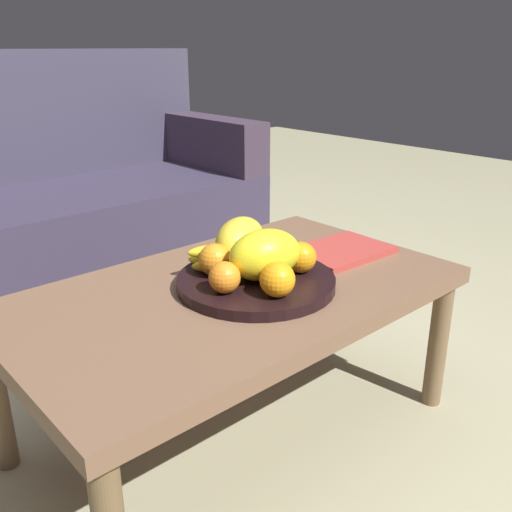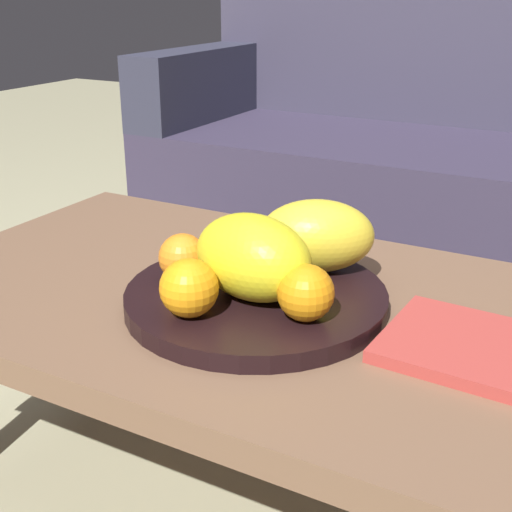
# 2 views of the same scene
# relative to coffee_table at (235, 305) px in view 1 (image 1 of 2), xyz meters

# --- Properties ---
(ground_plane) EXTENTS (8.00, 8.00, 0.00)m
(ground_plane) POSITION_rel_coffee_table_xyz_m (0.00, 0.00, -0.35)
(ground_plane) COLOR tan
(coffee_table) EXTENTS (1.03, 0.60, 0.40)m
(coffee_table) POSITION_rel_coffee_table_xyz_m (0.00, 0.00, 0.00)
(coffee_table) COLOR brown
(coffee_table) RESTS_ON ground_plane
(couch) EXTENTS (1.70, 0.70, 0.90)m
(couch) POSITION_rel_coffee_table_xyz_m (-0.00, 1.19, -0.05)
(couch) COLOR #332C41
(couch) RESTS_ON ground_plane
(fruit_bowl) EXTENTS (0.36, 0.36, 0.03)m
(fruit_bowl) POSITION_rel_coffee_table_xyz_m (0.04, -0.03, 0.06)
(fruit_bowl) COLOR black
(fruit_bowl) RESTS_ON coffee_table
(melon_large_front) EXTENTS (0.19, 0.14, 0.11)m
(melon_large_front) POSITION_rel_coffee_table_xyz_m (0.04, -0.05, 0.13)
(melon_large_front) COLOR yellow
(melon_large_front) RESTS_ON fruit_bowl
(melon_smaller_beside) EXTENTS (0.20, 0.17, 0.11)m
(melon_smaller_beside) POSITION_rel_coffee_table_xyz_m (0.08, 0.07, 0.12)
(melon_smaller_beside) COLOR yellow
(melon_smaller_beside) RESTS_ON fruit_bowl
(orange_front) EXTENTS (0.07, 0.07, 0.07)m
(orange_front) POSITION_rel_coffee_table_xyz_m (-0.07, -0.05, 0.10)
(orange_front) COLOR orange
(orange_front) RESTS_ON fruit_bowl
(orange_left) EXTENTS (0.07, 0.07, 0.07)m
(orange_left) POSITION_rel_coffee_table_xyz_m (-0.03, 0.04, 0.11)
(orange_left) COLOR orange
(orange_left) RESTS_ON fruit_bowl
(orange_right) EXTENTS (0.07, 0.07, 0.07)m
(orange_right) POSITION_rel_coffee_table_xyz_m (0.13, -0.08, 0.11)
(orange_right) COLOR orange
(orange_right) RESTS_ON fruit_bowl
(orange_back) EXTENTS (0.08, 0.08, 0.08)m
(orange_back) POSITION_rel_coffee_table_xyz_m (-0.00, -0.14, 0.11)
(orange_back) COLOR orange
(orange_back) RESTS_ON fruit_bowl
(banana_bunch) EXTENTS (0.16, 0.17, 0.06)m
(banana_bunch) POSITION_rel_coffee_table_xyz_m (0.01, 0.05, 0.10)
(banana_bunch) COLOR gold
(banana_bunch) RESTS_ON fruit_bowl
(magazine) EXTENTS (0.26, 0.19, 0.02)m
(magazine) POSITION_rel_coffee_table_xyz_m (0.35, -0.02, 0.05)
(magazine) COLOR #B13C36
(magazine) RESTS_ON coffee_table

